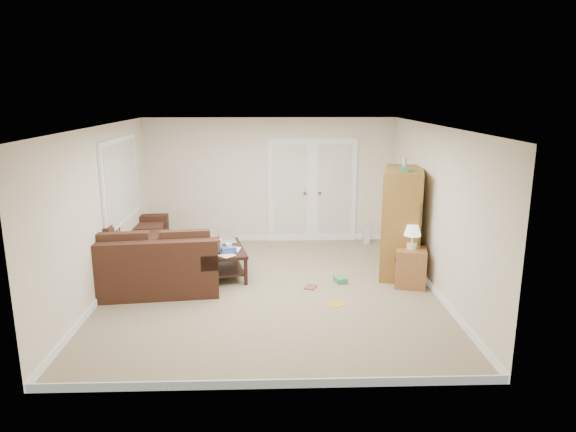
{
  "coord_description": "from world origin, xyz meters",
  "views": [
    {
      "loc": [
        0.02,
        -7.47,
        2.96
      ],
      "look_at": [
        0.28,
        0.29,
        1.1
      ],
      "focal_mm": 32.0,
      "sensor_mm": 36.0,
      "label": 1
    }
  ],
  "objects_px": {
    "side_cabinet": "(411,264)",
    "tv_armoire": "(401,221)",
    "coffee_table": "(226,260)",
    "sectional_sofa": "(144,256)"
  },
  "relations": [
    {
      "from": "side_cabinet",
      "to": "tv_armoire",
      "type": "bearing_deg",
      "value": 107.14
    },
    {
      "from": "coffee_table",
      "to": "tv_armoire",
      "type": "xyz_separation_m",
      "value": [
        2.92,
        -0.02,
        0.64
      ]
    },
    {
      "from": "sectional_sofa",
      "to": "side_cabinet",
      "type": "height_order",
      "value": "side_cabinet"
    },
    {
      "from": "tv_armoire",
      "to": "side_cabinet",
      "type": "xyz_separation_m",
      "value": [
        0.03,
        -0.59,
        -0.54
      ]
    },
    {
      "from": "tv_armoire",
      "to": "side_cabinet",
      "type": "distance_m",
      "value": 0.8
    },
    {
      "from": "sectional_sofa",
      "to": "side_cabinet",
      "type": "relative_size",
      "value": 2.99
    },
    {
      "from": "tv_armoire",
      "to": "coffee_table",
      "type": "bearing_deg",
      "value": -165.32
    },
    {
      "from": "sectional_sofa",
      "to": "tv_armoire",
      "type": "xyz_separation_m",
      "value": [
        4.26,
        0.04,
        0.55
      ]
    },
    {
      "from": "sectional_sofa",
      "to": "tv_armoire",
      "type": "distance_m",
      "value": 4.29
    },
    {
      "from": "tv_armoire",
      "to": "side_cabinet",
      "type": "height_order",
      "value": "tv_armoire"
    }
  ]
}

